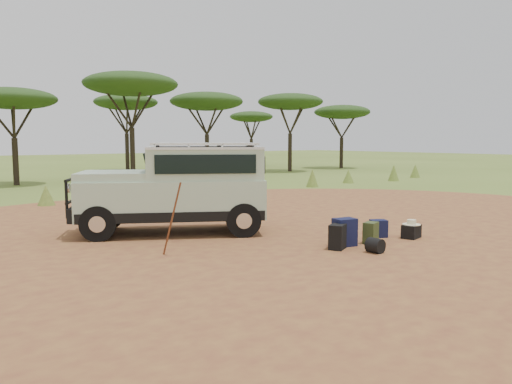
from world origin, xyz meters
TOP-DOWN VIEW (x-y plane):
  - ground at (0.00, 0.00)m, footprint 140.00×140.00m
  - dirt_clearing at (0.00, 0.00)m, footprint 23.00×23.00m
  - grass_fringe at (0.12, 8.67)m, footprint 36.60×1.60m
  - acacia_treeline at (0.75, 19.81)m, footprint 46.70×13.20m
  - safari_vehicle at (-1.85, 1.94)m, footprint 4.72×3.72m
  - walking_staff at (-3.15, -0.13)m, footprint 0.24×0.44m
  - backpack_black at (-0.19, -1.70)m, footprint 0.47×0.42m
  - backpack_navy at (0.17, -1.57)m, footprint 0.51×0.41m
  - backpack_olive at (0.81, -1.75)m, footprint 0.40×0.34m
  - duffel_navy at (1.52, -1.39)m, footprint 0.45×0.42m
  - hard_case at (2.02, -1.93)m, footprint 0.50×0.41m
  - stuff_sack at (0.17, -2.39)m, footprint 0.32×0.32m
  - safari_hat at (2.02, -1.93)m, footprint 0.40×0.40m

SIDE VIEW (x-z plane):
  - ground at x=0.00m, z-range 0.00..0.00m
  - dirt_clearing at x=0.00m, z-range 0.00..0.01m
  - stuff_sack at x=0.17m, z-range 0.00..0.30m
  - hard_case at x=2.02m, z-range 0.00..0.32m
  - duffel_navy at x=1.52m, z-range 0.00..0.41m
  - backpack_olive at x=0.81m, z-range 0.00..0.47m
  - backpack_black at x=-0.19m, z-range 0.00..0.52m
  - backpack_navy at x=0.17m, z-range 0.00..0.60m
  - safari_hat at x=2.02m, z-range 0.30..0.42m
  - grass_fringe at x=0.12m, z-range -0.05..0.85m
  - walking_staff at x=-3.15m, z-range 0.00..1.45m
  - safari_vehicle at x=-1.85m, z-range -0.04..2.14m
  - acacia_treeline at x=0.75m, z-range 1.74..8.00m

